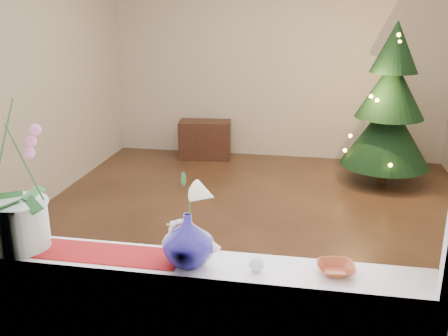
{
  "coord_description": "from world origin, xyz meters",
  "views": [
    {
      "loc": [
        0.53,
        -4.31,
        2.01
      ],
      "look_at": [
        -0.0,
        -1.4,
        1.05
      ],
      "focal_mm": 40.0,
      "sensor_mm": 36.0,
      "label": 1
    }
  ],
  "objects_px": {
    "orchid_pot": "(14,170)",
    "paperweight": "(256,264)",
    "amber_dish": "(336,270)",
    "blue_vase": "(188,236)",
    "swan": "(194,243)",
    "xmas_tree": "(390,105)",
    "side_table": "(205,140)"
  },
  "relations": [
    {
      "from": "paperweight",
      "to": "side_table",
      "type": "bearing_deg",
      "value": 105.21
    },
    {
      "from": "paperweight",
      "to": "amber_dish",
      "type": "bearing_deg",
      "value": 7.24
    },
    {
      "from": "amber_dish",
      "to": "xmas_tree",
      "type": "relative_size",
      "value": 0.07
    },
    {
      "from": "blue_vase",
      "to": "side_table",
      "type": "distance_m",
      "value": 4.75
    },
    {
      "from": "blue_vase",
      "to": "swan",
      "type": "bearing_deg",
      "value": 9.69
    },
    {
      "from": "orchid_pot",
      "to": "amber_dish",
      "type": "relative_size",
      "value": 5.63
    },
    {
      "from": "amber_dish",
      "to": "xmas_tree",
      "type": "distance_m",
      "value": 4.03
    },
    {
      "from": "side_table",
      "to": "amber_dish",
      "type": "bearing_deg",
      "value": -77.38
    },
    {
      "from": "paperweight",
      "to": "swan",
      "type": "bearing_deg",
      "value": 176.51
    },
    {
      "from": "paperweight",
      "to": "side_table",
      "type": "relative_size",
      "value": 0.09
    },
    {
      "from": "blue_vase",
      "to": "amber_dish",
      "type": "distance_m",
      "value": 0.65
    },
    {
      "from": "orchid_pot",
      "to": "amber_dish",
      "type": "xyz_separation_m",
      "value": [
        1.45,
        0.02,
        -0.37
      ]
    },
    {
      "from": "blue_vase",
      "to": "amber_dish",
      "type": "xyz_separation_m",
      "value": [
        0.64,
        0.03,
        -0.12
      ]
    },
    {
      "from": "xmas_tree",
      "to": "paperweight",
      "type": "bearing_deg",
      "value": -104.83
    },
    {
      "from": "orchid_pot",
      "to": "paperweight",
      "type": "xyz_separation_m",
      "value": [
        1.11,
        -0.02,
        -0.36
      ]
    },
    {
      "from": "amber_dish",
      "to": "side_table",
      "type": "xyz_separation_m",
      "value": [
        -1.59,
        4.56,
        -0.68
      ]
    },
    {
      "from": "orchid_pot",
      "to": "amber_dish",
      "type": "height_order",
      "value": "orchid_pot"
    },
    {
      "from": "paperweight",
      "to": "xmas_tree",
      "type": "xyz_separation_m",
      "value": [
        1.06,
        4.01,
        -0.01
      ]
    },
    {
      "from": "swan",
      "to": "xmas_tree",
      "type": "distance_m",
      "value": 4.21
    },
    {
      "from": "blue_vase",
      "to": "paperweight",
      "type": "xyz_separation_m",
      "value": [
        0.31,
        -0.01,
        -0.1
      ]
    },
    {
      "from": "amber_dish",
      "to": "xmas_tree",
      "type": "bearing_deg",
      "value": 79.65
    },
    {
      "from": "blue_vase",
      "to": "xmas_tree",
      "type": "relative_size",
      "value": 0.15
    },
    {
      "from": "blue_vase",
      "to": "paperweight",
      "type": "relative_size",
      "value": 4.25
    },
    {
      "from": "swan",
      "to": "paperweight",
      "type": "relative_size",
      "value": 3.64
    },
    {
      "from": "swan",
      "to": "xmas_tree",
      "type": "bearing_deg",
      "value": 76.59
    },
    {
      "from": "xmas_tree",
      "to": "amber_dish",
      "type": "bearing_deg",
      "value": -100.35
    },
    {
      "from": "orchid_pot",
      "to": "paperweight",
      "type": "distance_m",
      "value": 1.17
    },
    {
      "from": "orchid_pot",
      "to": "xmas_tree",
      "type": "xyz_separation_m",
      "value": [
        2.17,
        3.99,
        -0.37
      ]
    },
    {
      "from": "swan",
      "to": "amber_dish",
      "type": "distance_m",
      "value": 0.62
    },
    {
      "from": "swan",
      "to": "xmas_tree",
      "type": "height_order",
      "value": "xmas_tree"
    },
    {
      "from": "swan",
      "to": "xmas_tree",
      "type": "xyz_separation_m",
      "value": [
        1.34,
        3.99,
        -0.08
      ]
    },
    {
      "from": "orchid_pot",
      "to": "paperweight",
      "type": "bearing_deg",
      "value": -0.95
    }
  ]
}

